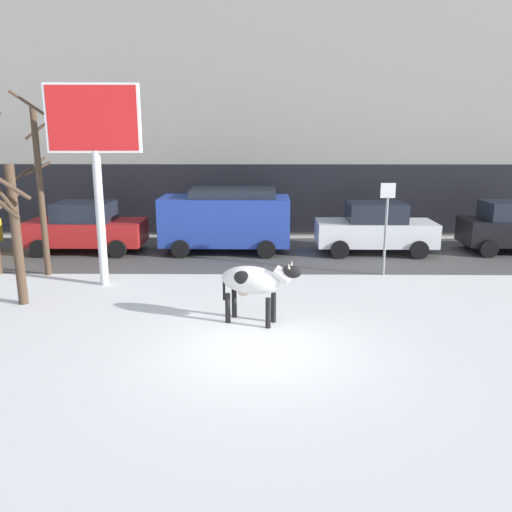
% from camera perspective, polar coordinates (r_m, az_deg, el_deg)
% --- Properties ---
extents(ground_plane, '(120.00, 120.00, 0.00)m').
position_cam_1_polar(ground_plane, '(10.70, 0.30, -10.29)').
color(ground_plane, white).
extents(road_strip, '(60.00, 5.60, 0.01)m').
position_cam_1_polar(road_strip, '(18.83, 0.48, 0.27)').
color(road_strip, '#514F4C').
rests_on(road_strip, ground).
extents(building_facade, '(44.00, 6.10, 13.00)m').
position_cam_1_polar(building_facade, '(24.53, 0.57, 18.58)').
color(building_facade, gray).
rests_on(building_facade, ground).
extents(cow_holstein, '(1.92, 1.03, 1.54)m').
position_cam_1_polar(cow_holstein, '(11.84, -0.36, -2.78)').
color(cow_holstein, silver).
rests_on(cow_holstein, ground).
extents(billboard, '(2.53, 0.30, 5.56)m').
position_cam_1_polar(billboard, '(15.09, -17.29, 12.90)').
color(billboard, silver).
rests_on(billboard, ground).
extents(car_red_sedan, '(4.21, 2.01, 1.84)m').
position_cam_1_polar(car_red_sedan, '(19.89, -18.13, 2.96)').
color(car_red_sedan, red).
rests_on(car_red_sedan, ground).
extents(car_blue_van, '(4.62, 2.15, 2.32)m').
position_cam_1_polar(car_blue_van, '(18.89, -3.31, 4.12)').
color(car_blue_van, '#233D9E').
rests_on(car_blue_van, ground).
extents(car_white_sedan, '(4.21, 2.01, 1.84)m').
position_cam_1_polar(car_white_sedan, '(19.25, 12.90, 2.97)').
color(car_white_sedan, white).
rests_on(car_white_sedan, ground).
extents(car_black_hatchback, '(3.51, 1.94, 1.86)m').
position_cam_1_polar(car_black_hatchback, '(21.03, 26.14, 2.84)').
color(car_black_hatchback, black).
rests_on(car_black_hatchback, ground).
extents(pedestrian_near_billboard, '(0.36, 0.24, 1.73)m').
position_cam_1_polar(pedestrian_near_billboard, '(24.18, -23.98, 4.17)').
color(pedestrian_near_billboard, '#282833').
rests_on(pedestrian_near_billboard, ground).
extents(bare_tree_right_lot, '(1.61, 1.61, 3.55)m').
position_cam_1_polar(bare_tree_right_lot, '(14.27, -24.98, 2.72)').
color(bare_tree_right_lot, '#4C3828').
rests_on(bare_tree_right_lot, ground).
extents(bare_tree_far_back, '(1.69, 1.69, 5.41)m').
position_cam_1_polar(bare_tree_far_back, '(16.88, -22.55, 7.15)').
color(bare_tree_far_back, '#4C3828').
rests_on(bare_tree_far_back, ground).
extents(street_sign, '(0.44, 0.08, 2.82)m').
position_cam_1_polar(street_sign, '(16.18, 14.05, 3.68)').
color(street_sign, gray).
rests_on(street_sign, ground).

